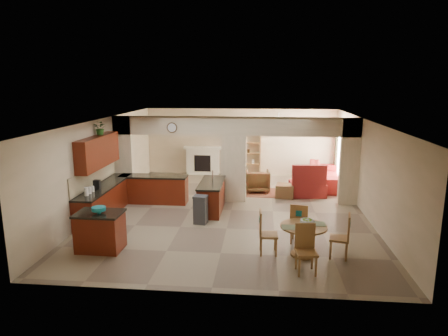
# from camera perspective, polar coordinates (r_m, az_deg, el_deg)

# --- Properties ---
(floor) EXTENTS (10.00, 10.00, 0.00)m
(floor) POSITION_cam_1_polar(r_m,az_deg,el_deg) (12.45, 1.05, -6.03)
(floor) COLOR gray
(floor) RESTS_ON ground
(ceiling) EXTENTS (10.00, 10.00, 0.00)m
(ceiling) POSITION_cam_1_polar(r_m,az_deg,el_deg) (11.88, 1.10, 6.90)
(ceiling) COLOR white
(ceiling) RESTS_ON wall_back
(wall_back) EXTENTS (8.00, 0.00, 8.00)m
(wall_back) POSITION_cam_1_polar(r_m,az_deg,el_deg) (17.00, 2.37, 3.74)
(wall_back) COLOR beige
(wall_back) RESTS_ON floor
(wall_front) EXTENTS (8.00, 0.00, 8.00)m
(wall_front) POSITION_cam_1_polar(r_m,az_deg,el_deg) (7.29, -1.98, -7.80)
(wall_front) COLOR beige
(wall_front) RESTS_ON floor
(wall_left) EXTENTS (0.00, 10.00, 10.00)m
(wall_left) POSITION_cam_1_polar(r_m,az_deg,el_deg) (13.01, -16.77, 0.62)
(wall_left) COLOR beige
(wall_left) RESTS_ON floor
(wall_right) EXTENTS (0.00, 10.00, 10.00)m
(wall_right) POSITION_cam_1_polar(r_m,az_deg,el_deg) (12.45, 19.76, -0.09)
(wall_right) COLOR beige
(wall_right) RESTS_ON floor
(partition_left_pier) EXTENTS (0.60, 0.25, 2.80)m
(partition_left_pier) POSITION_cam_1_polar(r_m,az_deg,el_deg) (13.82, -14.08, 1.42)
(partition_left_pier) COLOR beige
(partition_left_pier) RESTS_ON floor
(partition_center_pier) EXTENTS (0.80, 0.25, 2.20)m
(partition_center_pier) POSITION_cam_1_polar(r_m,az_deg,el_deg) (13.13, 1.40, -0.10)
(partition_center_pier) COLOR beige
(partition_center_pier) RESTS_ON floor
(partition_right_pier) EXTENTS (0.60, 0.25, 2.80)m
(partition_right_pier) POSITION_cam_1_polar(r_m,az_deg,el_deg) (13.33, 17.48, 0.84)
(partition_right_pier) COLOR beige
(partition_right_pier) RESTS_ON floor
(partition_header) EXTENTS (8.00, 0.25, 0.60)m
(partition_header) POSITION_cam_1_polar(r_m,az_deg,el_deg) (12.90, 1.44, 5.98)
(partition_header) COLOR beige
(partition_header) RESTS_ON partition_center_pier
(kitchen_counter) EXTENTS (2.52, 3.29, 1.48)m
(kitchen_counter) POSITION_cam_1_polar(r_m,az_deg,el_deg) (12.74, -13.85, -3.79)
(kitchen_counter) COLOR #491C08
(kitchen_counter) RESTS_ON floor
(upper_cabinets) EXTENTS (0.35, 2.40, 0.90)m
(upper_cabinets) POSITION_cam_1_polar(r_m,az_deg,el_deg) (12.13, -17.54, 2.25)
(upper_cabinets) COLOR #491C08
(upper_cabinets) RESTS_ON wall_left
(peninsula) EXTENTS (0.70, 1.85, 0.91)m
(peninsula) POSITION_cam_1_polar(r_m,az_deg,el_deg) (12.27, -1.79, -4.08)
(peninsula) COLOR #491C08
(peninsula) RESTS_ON floor
(wall_clock) EXTENTS (0.34, 0.03, 0.34)m
(wall_clock) POSITION_cam_1_polar(r_m,az_deg,el_deg) (13.05, -7.45, 5.74)
(wall_clock) COLOR #4A3218
(wall_clock) RESTS_ON partition_header
(rug) EXTENTS (1.60, 1.30, 0.01)m
(rug) POSITION_cam_1_polar(r_m,az_deg,el_deg) (14.43, 6.46, -3.53)
(rug) COLOR brown
(rug) RESTS_ON floor
(fireplace) EXTENTS (1.60, 0.35, 1.20)m
(fireplace) POSITION_cam_1_polar(r_m,az_deg,el_deg) (17.13, -3.03, 1.13)
(fireplace) COLOR silver
(fireplace) RESTS_ON floor
(shelving_unit) EXTENTS (1.00, 0.32, 1.80)m
(shelving_unit) POSITION_cam_1_polar(r_m,az_deg,el_deg) (16.89, 3.51, 1.95)
(shelving_unit) COLOR olive
(shelving_unit) RESTS_ON floor
(window_a) EXTENTS (0.02, 0.90, 1.90)m
(window_a) POSITION_cam_1_polar(r_m,az_deg,el_deg) (14.67, 17.44, 1.04)
(window_a) COLOR white
(window_a) RESTS_ON wall_right
(window_b) EXTENTS (0.02, 0.90, 1.90)m
(window_b) POSITION_cam_1_polar(r_m,az_deg,el_deg) (16.31, 16.24, 2.19)
(window_b) COLOR white
(window_b) RESTS_ON wall_right
(glazed_door) EXTENTS (0.02, 0.70, 2.10)m
(glazed_door) POSITION_cam_1_polar(r_m,az_deg,el_deg) (15.52, 16.77, 1.10)
(glazed_door) COLOR white
(glazed_door) RESTS_ON wall_right
(drape_a_left) EXTENTS (0.10, 0.28, 2.30)m
(drape_a_left) POSITION_cam_1_polar(r_m,az_deg,el_deg) (14.09, 17.77, 0.58)
(drape_a_left) COLOR #46271C
(drape_a_left) RESTS_ON wall_right
(drape_a_right) EXTENTS (0.10, 0.28, 2.30)m
(drape_a_right) POSITION_cam_1_polar(r_m,az_deg,el_deg) (15.24, 16.84, 1.48)
(drape_a_right) COLOR #46271C
(drape_a_right) RESTS_ON wall_right
(drape_b_left) EXTENTS (0.10, 0.28, 2.30)m
(drape_b_left) POSITION_cam_1_polar(r_m,az_deg,el_deg) (15.73, 16.49, 1.82)
(drape_b_left) COLOR #46271C
(drape_b_left) RESTS_ON wall_right
(drape_b_right) EXTENTS (0.10, 0.28, 2.30)m
(drape_b_right) POSITION_cam_1_polar(r_m,az_deg,el_deg) (16.89, 15.74, 2.55)
(drape_b_right) COLOR #46271C
(drape_b_right) RESTS_ON wall_right
(ceiling_fan) EXTENTS (1.00, 1.00, 0.10)m
(ceiling_fan) POSITION_cam_1_polar(r_m,az_deg,el_deg) (14.87, 7.81, 6.93)
(ceiling_fan) COLOR white
(ceiling_fan) RESTS_ON ceiling
(kitchen_island) EXTENTS (1.08, 0.78, 0.92)m
(kitchen_island) POSITION_cam_1_polar(r_m,az_deg,el_deg) (9.92, -17.27, -8.60)
(kitchen_island) COLOR #491C08
(kitchen_island) RESTS_ON floor
(teal_bowl) EXTENTS (0.32, 0.32, 0.15)m
(teal_bowl) POSITION_cam_1_polar(r_m,az_deg,el_deg) (9.69, -17.46, -5.76)
(teal_bowl) COLOR teal
(teal_bowl) RESTS_ON kitchen_island
(trash_can) EXTENTS (0.39, 0.35, 0.74)m
(trash_can) POSITION_cam_1_polar(r_m,az_deg,el_deg) (11.23, -3.36, -6.12)
(trash_can) COLOR #313133
(trash_can) RESTS_ON floor
(dining_table) EXTENTS (1.06, 1.06, 0.72)m
(dining_table) POSITION_cam_1_polar(r_m,az_deg,el_deg) (9.34, 11.26, -9.44)
(dining_table) COLOR olive
(dining_table) RESTS_ON floor
(fruit_bowl) EXTENTS (0.31, 0.31, 0.17)m
(fruit_bowl) POSITION_cam_1_polar(r_m,az_deg,el_deg) (9.23, 11.81, -7.62)
(fruit_bowl) COLOR #7CB827
(fruit_bowl) RESTS_ON dining_table
(sofa) EXTENTS (2.95, 1.43, 0.83)m
(sofa) POSITION_cam_1_polar(r_m,az_deg,el_deg) (15.72, 14.10, -0.98)
(sofa) COLOR maroon
(sofa) RESTS_ON floor
(chaise) EXTENTS (1.27, 1.08, 0.46)m
(chaise) POSITION_cam_1_polar(r_m,az_deg,el_deg) (14.29, 11.81, -2.93)
(chaise) COLOR maroon
(chaise) RESTS_ON floor
(armchair) EXTENTS (0.90, 0.93, 0.78)m
(armchair) POSITION_cam_1_polar(r_m,az_deg,el_deg) (14.51, 4.83, -1.83)
(armchair) COLOR maroon
(armchair) RESTS_ON floor
(ottoman) EXTENTS (0.70, 0.70, 0.44)m
(ottoman) POSITION_cam_1_polar(r_m,az_deg,el_deg) (13.93, 8.73, -3.24)
(ottoman) COLOR maroon
(ottoman) RESTS_ON floor
(plant) EXTENTS (0.43, 0.40, 0.41)m
(plant) POSITION_cam_1_polar(r_m,az_deg,el_deg) (12.30, -17.23, 5.50)
(plant) COLOR #214F15
(plant) RESTS_ON upper_cabinets
(chair_north) EXTENTS (0.50, 0.50, 1.02)m
(chair_north) POSITION_cam_1_polar(r_m,az_deg,el_deg) (9.96, 10.68, -7.63)
(chair_north) COLOR olive
(chair_north) RESTS_ON floor
(chair_east) EXTENTS (0.49, 0.49, 1.02)m
(chair_east) POSITION_cam_1_polar(r_m,az_deg,el_deg) (9.42, 16.68, -9.10)
(chair_east) COLOR olive
(chair_east) RESTS_ON floor
(chair_south) EXTENTS (0.46, 0.46, 1.02)m
(chair_south) POSITION_cam_1_polar(r_m,az_deg,el_deg) (8.61, 11.58, -10.89)
(chair_south) COLOR olive
(chair_south) RESTS_ON floor
(chair_west) EXTENTS (0.44, 0.44, 1.02)m
(chair_west) POSITION_cam_1_polar(r_m,az_deg,el_deg) (9.31, 5.85, -8.89)
(chair_west) COLOR olive
(chair_west) RESTS_ON floor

